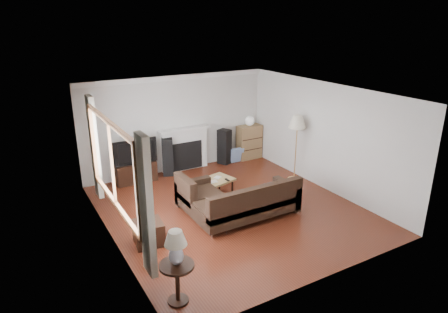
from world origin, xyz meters
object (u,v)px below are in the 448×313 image
side_table (178,283)px  bookshelf (249,142)px  floor_lamp (296,148)px  tv_stand (135,172)px  coffee_table (211,189)px  sectional_sofa (247,201)px

side_table → bookshelf: bearing=47.4°
floor_lamp → side_table: 5.17m
tv_stand → bookshelf: bearing=0.6°
bookshelf → floor_lamp: size_ratio=0.59×
coffee_table → side_table: side_table is taller
floor_lamp → bookshelf: bearing=92.8°
tv_stand → sectional_sofa: sectional_sofa is taller
floor_lamp → side_table: floor_lamp is taller
bookshelf → coffee_table: (-2.19, -1.80, -0.28)m
tv_stand → side_table: 4.69m
sectional_sofa → coffee_table: (-0.16, 1.23, -0.17)m
sectional_sofa → bookshelf: bearing=56.1°
tv_stand → bookshelf: (3.38, 0.03, 0.24)m
sectional_sofa → side_table: bearing=-144.2°
bookshelf → sectional_sofa: bearing=-123.9°
bookshelf → coffee_table: bookshelf is taller
coffee_table → floor_lamp: floor_lamp is taller
coffee_table → side_table: bearing=-139.9°
bookshelf → side_table: 6.31m
tv_stand → coffee_table: 2.13m
coffee_table → sectional_sofa: bearing=-96.3°
sectional_sofa → tv_stand: bearing=114.3°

